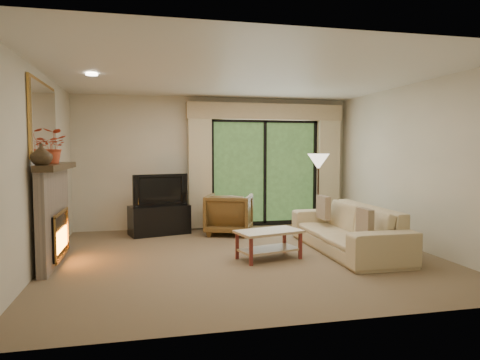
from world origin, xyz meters
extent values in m
plane|color=#786247|center=(0.00, 0.00, 0.00)|extent=(5.50, 5.50, 0.00)
plane|color=silver|center=(0.00, 0.00, 2.60)|extent=(5.50, 5.50, 0.00)
plane|color=beige|center=(0.00, 2.50, 1.30)|extent=(5.00, 0.00, 5.00)
plane|color=beige|center=(0.00, -2.50, 1.30)|extent=(5.00, 0.00, 5.00)
plane|color=beige|center=(-2.75, 0.00, 1.30)|extent=(0.00, 5.00, 5.00)
plane|color=beige|center=(2.75, 0.00, 1.30)|extent=(0.00, 5.00, 5.00)
cube|color=#CBBA91|center=(-0.35, 2.34, 1.20)|extent=(0.45, 0.18, 2.35)
cube|color=#CBBA91|center=(2.35, 2.34, 1.20)|extent=(0.45, 0.18, 2.35)
cube|color=tan|center=(1.00, 2.36, 2.32)|extent=(3.20, 0.24, 0.32)
cube|color=black|center=(-1.16, 1.95, 0.27)|extent=(1.16, 0.74, 0.53)
imported|color=black|center=(-1.16, 1.95, 0.83)|extent=(1.01, 0.39, 0.58)
imported|color=brown|center=(0.11, 1.69, 0.37)|extent=(1.04, 1.05, 0.75)
imported|color=tan|center=(1.61, -0.02, 0.35)|extent=(0.96, 2.42, 0.70)
cube|color=#572F29|center=(1.53, -0.71, 0.58)|extent=(0.09, 0.35, 0.35)
cube|color=#572F29|center=(1.53, 0.68, 0.59)|extent=(0.11, 0.39, 0.39)
imported|color=#372919|center=(-2.61, -0.49, 1.50)|extent=(0.29, 0.29, 0.26)
imported|color=#C24627|center=(-2.61, 0.16, 1.60)|extent=(0.49, 0.45, 0.46)
camera|label=1|loc=(-1.41, -5.99, 1.55)|focal=32.00mm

